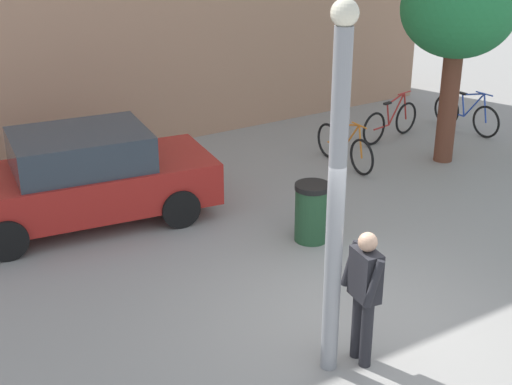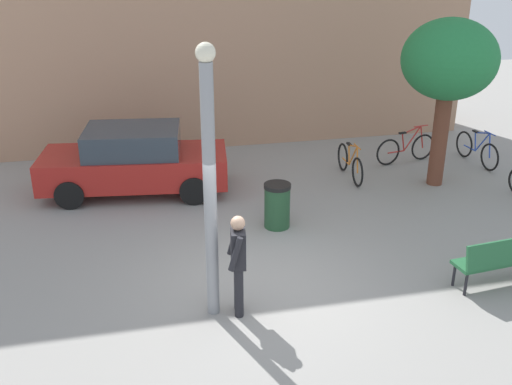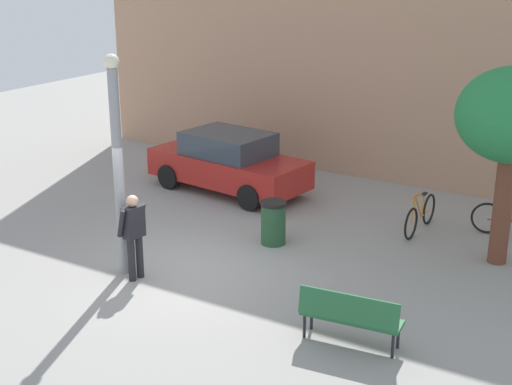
# 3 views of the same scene
# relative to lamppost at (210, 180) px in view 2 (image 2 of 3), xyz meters

# --- Properties ---
(ground_plane) EXTENTS (36.00, 36.00, 0.00)m
(ground_plane) POSITION_rel_lamppost_xyz_m (0.88, 0.49, -2.24)
(ground_plane) COLOR gray
(lamppost) EXTENTS (0.28, 0.28, 4.19)m
(lamppost) POSITION_rel_lamppost_xyz_m (0.00, 0.00, 0.00)
(lamppost) COLOR gray
(lamppost) RESTS_ON ground_plane
(person_by_lamppost) EXTENTS (0.34, 0.62, 1.67)m
(person_by_lamppost) POSITION_rel_lamppost_xyz_m (0.38, -0.10, -1.27)
(person_by_lamppost) COLOR #232328
(person_by_lamppost) RESTS_ON ground_plane
(park_bench) EXTENTS (1.64, 0.63, 0.92)m
(park_bench) POSITION_rel_lamppost_xyz_m (4.84, -0.29, -1.69)
(park_bench) COLOR #236038
(park_bench) RESTS_ON ground_plane
(plaza_tree) EXTENTS (2.14, 2.14, 3.90)m
(plaza_tree) POSITION_rel_lamppost_xyz_m (6.06, 4.19, 0.69)
(plaza_tree) COLOR brown
(plaza_tree) RESTS_ON ground_plane
(bicycle_red) EXTENTS (1.79, 0.38, 0.97)m
(bicycle_red) POSITION_rel_lamppost_xyz_m (6.03, 5.75, -1.86)
(bicycle_red) COLOR black
(bicycle_red) RESTS_ON ground_plane
(bicycle_orange) EXTENTS (0.11, 1.81, 0.97)m
(bicycle_orange) POSITION_rel_lamppost_xyz_m (4.18, 5.00, -1.86)
(bicycle_orange) COLOR black
(bicycle_orange) RESTS_ON ground_plane
(bicycle_blue) EXTENTS (0.16, 1.81, 0.97)m
(bicycle_blue) POSITION_rel_lamppost_xyz_m (7.81, 5.26, -1.86)
(bicycle_blue) COLOR black
(bicycle_blue) RESTS_ON ground_plane
(parked_car_red) EXTENTS (4.39, 2.24, 1.55)m
(parked_car_red) POSITION_rel_lamppost_xyz_m (-1.00, 5.24, -1.46)
(parked_car_red) COLOR #AD231E
(parked_car_red) RESTS_ON ground_plane
(trash_bin) EXTENTS (0.55, 0.55, 0.94)m
(trash_bin) POSITION_rel_lamppost_xyz_m (1.74, 2.75, -1.77)
(trash_bin) COLOR #234C2D
(trash_bin) RESTS_ON ground_plane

